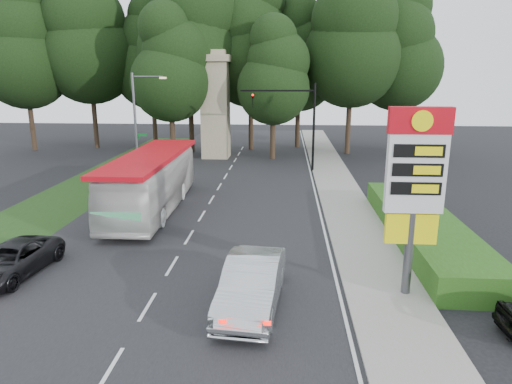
# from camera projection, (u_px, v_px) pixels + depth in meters

# --- Properties ---
(ground) EXTENTS (120.00, 120.00, 0.00)m
(ground) POSITION_uv_depth(u_px,v_px,m) (143.00, 314.00, 15.44)
(ground) COLOR black
(ground) RESTS_ON ground
(road_surface) EXTENTS (14.00, 80.00, 0.02)m
(road_surface) POSITION_uv_depth(u_px,v_px,m) (205.00, 211.00, 27.03)
(road_surface) COLOR black
(road_surface) RESTS_ON ground
(sidewalk_right) EXTENTS (3.00, 80.00, 0.12)m
(sidewalk_right) POSITION_uv_depth(u_px,v_px,m) (350.00, 213.00, 26.48)
(sidewalk_right) COLOR gray
(sidewalk_right) RESTS_ON ground
(grass_verge_left) EXTENTS (5.00, 50.00, 0.02)m
(grass_verge_left) POSITION_uv_depth(u_px,v_px,m) (91.00, 185.00, 33.42)
(grass_verge_left) COLOR #193814
(grass_verge_left) RESTS_ON ground
(hedge) EXTENTS (3.00, 14.00, 1.20)m
(hedge) POSITION_uv_depth(u_px,v_px,m) (423.00, 228.00, 22.29)
(hedge) COLOR #264C14
(hedge) RESTS_ON ground
(gas_station_pylon) EXTENTS (2.10, 0.45, 6.85)m
(gas_station_pylon) POSITION_uv_depth(u_px,v_px,m) (415.00, 177.00, 15.67)
(gas_station_pylon) COLOR #59595E
(gas_station_pylon) RESTS_ON ground
(traffic_signal_mast) EXTENTS (6.10, 0.35, 7.20)m
(traffic_signal_mast) POSITION_uv_depth(u_px,v_px,m) (298.00, 115.00, 37.08)
(traffic_signal_mast) COLOR black
(traffic_signal_mast) RESTS_ON ground
(streetlight_signs) EXTENTS (2.75, 0.98, 8.00)m
(streetlight_signs) POSITION_uv_depth(u_px,v_px,m) (138.00, 119.00, 36.02)
(streetlight_signs) COLOR #59595E
(streetlight_signs) RESTS_ON ground
(monument) EXTENTS (3.00, 3.00, 10.05)m
(monument) POSITION_uv_depth(u_px,v_px,m) (215.00, 104.00, 43.26)
(monument) COLOR gray
(monument) RESTS_ON ground
(tree_far_west) EXTENTS (8.96, 8.96, 17.60)m
(tree_far_west) POSITION_uv_depth(u_px,v_px,m) (22.00, 45.00, 46.02)
(tree_far_west) COLOR #2D2116
(tree_far_west) RESTS_ON ground
(tree_west_mid) EXTENTS (9.80, 9.80, 19.25)m
(tree_west_mid) POSITION_uv_depth(u_px,v_px,m) (88.00, 36.00, 47.32)
(tree_west_mid) COLOR #2D2116
(tree_west_mid) RESTS_ON ground
(tree_west_near) EXTENTS (8.40, 8.40, 16.50)m
(tree_west_near) POSITION_uv_depth(u_px,v_px,m) (151.00, 54.00, 49.29)
(tree_west_near) COLOR #2D2116
(tree_west_near) RESTS_ON ground
(tree_center_left) EXTENTS (10.08, 10.08, 19.80)m
(tree_center_left) POSITION_uv_depth(u_px,v_px,m) (188.00, 30.00, 44.61)
(tree_center_left) COLOR #2D2116
(tree_center_left) RESTS_ON ground
(tree_center_right) EXTENTS (9.24, 9.24, 18.15)m
(tree_center_right) POSITION_uv_depth(u_px,v_px,m) (251.00, 42.00, 46.41)
(tree_center_right) COLOR #2D2116
(tree_center_right) RESTS_ON ground
(tree_east_near) EXTENTS (8.12, 8.12, 15.95)m
(tree_east_near) POSITION_uv_depth(u_px,v_px,m) (299.00, 57.00, 48.36)
(tree_east_near) COLOR #2D2116
(tree_east_near) RESTS_ON ground
(tree_east_mid) EXTENTS (9.52, 9.52, 18.70)m
(tree_east_mid) POSITION_uv_depth(u_px,v_px,m) (353.00, 37.00, 43.77)
(tree_east_mid) COLOR #2D2116
(tree_east_mid) RESTS_ON ground
(tree_far_east) EXTENTS (8.68, 8.68, 17.05)m
(tree_far_east) POSITION_uv_depth(u_px,v_px,m) (400.00, 49.00, 45.63)
(tree_far_east) COLOR #2D2116
(tree_far_east) RESTS_ON ground
(tree_monument_left) EXTENTS (7.28, 7.28, 14.30)m
(tree_monument_left) POSITION_uv_depth(u_px,v_px,m) (169.00, 65.00, 41.65)
(tree_monument_left) COLOR #2D2116
(tree_monument_left) RESTS_ON ground
(tree_monument_right) EXTENTS (6.72, 6.72, 13.20)m
(tree_monument_right) POSITION_uv_depth(u_px,v_px,m) (273.00, 73.00, 41.70)
(tree_monument_right) COLOR #2D2116
(tree_monument_right) RESTS_ON ground
(transit_bus) EXTENTS (3.15, 12.18, 3.37)m
(transit_bus) POSITION_uv_depth(u_px,v_px,m) (152.00, 182.00, 26.90)
(transit_bus) COLOR silver
(transit_bus) RESTS_ON ground
(sedan_silver) EXTENTS (2.31, 5.44, 1.75)m
(sedan_silver) POSITION_uv_depth(u_px,v_px,m) (252.00, 284.00, 15.75)
(sedan_silver) COLOR #B6B9BE
(sedan_silver) RESTS_ON ground
(suv_charcoal) EXTENTS (2.61, 4.88, 1.30)m
(suv_charcoal) POSITION_uv_depth(u_px,v_px,m) (11.00, 260.00, 18.29)
(suv_charcoal) COLOR black
(suv_charcoal) RESTS_ON ground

